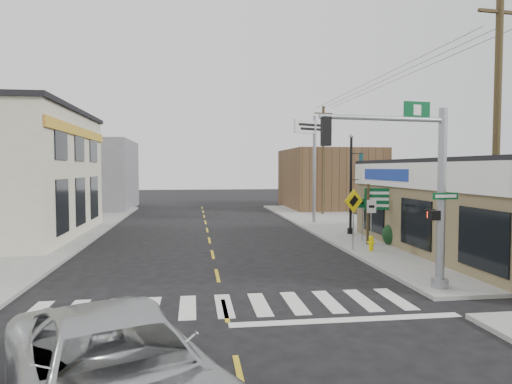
{
  "coord_description": "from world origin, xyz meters",
  "views": [
    {
      "loc": [
        -0.82,
        -12.05,
        3.82
      ],
      "look_at": [
        1.82,
        7.16,
        2.8
      ],
      "focal_mm": 32.0,
      "sensor_mm": 36.0,
      "label": 1
    }
  ],
  "objects": [
    {
      "name": "bare_tree",
      "position": [
        9.89,
        6.07,
        3.78
      ],
      "size": [
        2.32,
        2.32,
        4.65
      ],
      "rotation": [
        0.0,
        0.0,
        -0.28
      ],
      "color": "black",
      "rests_on": "sidewalk_right"
    },
    {
      "name": "sidewalk_left",
      "position": [
        -9.0,
        13.0,
        0.07
      ],
      "size": [
        6.0,
        38.0,
        0.13
      ],
      "primitive_type": "cube",
      "color": "gray",
      "rests_on": "ground"
    },
    {
      "name": "dance_center_sign",
      "position": [
        7.32,
        18.09,
        5.53
      ],
      "size": [
        3.4,
        0.21,
        7.22
      ],
      "rotation": [
        0.0,
        0.0,
        0.43
      ],
      "color": "gray",
      "rests_on": "sidewalk_right"
    },
    {
      "name": "center_line",
      "position": [
        0.0,
        8.0,
        0.01
      ],
      "size": [
        0.12,
        56.0,
        0.01
      ],
      "primitive_type": "cube",
      "color": "gold",
      "rests_on": "ground"
    },
    {
      "name": "bldg_distant_right",
      "position": [
        12.0,
        30.0,
        2.8
      ],
      "size": [
        8.0,
        10.0,
        5.6
      ],
      "primitive_type": "cube",
      "color": "brown",
      "rests_on": "ground"
    },
    {
      "name": "shrub_back",
      "position": [
        8.84,
        8.76,
        0.59
      ],
      "size": [
        1.22,
        1.22,
        0.92
      ],
      "primitive_type": "ellipsoid",
      "color": "black",
      "rests_on": "sidewalk_right"
    },
    {
      "name": "guide_sign",
      "position": [
        8.2,
        8.87,
        2.02
      ],
      "size": [
        1.67,
        0.14,
        2.93
      ],
      "rotation": [
        0.0,
        0.0,
        -0.31
      ],
      "color": "#4C3D23",
      "rests_on": "sidewalk_right"
    },
    {
      "name": "ground",
      "position": [
        0.0,
        0.0,
        0.0
      ],
      "size": [
        140.0,
        140.0,
        0.0
      ],
      "primitive_type": "plane",
      "color": "black",
      "rests_on": "ground"
    },
    {
      "name": "bldg_distant_left",
      "position": [
        -11.0,
        32.0,
        3.2
      ],
      "size": [
        9.0,
        10.0,
        6.4
      ],
      "primitive_type": "cube",
      "color": "gray",
      "rests_on": "ground"
    },
    {
      "name": "sidewalk_right",
      "position": [
        9.0,
        13.0,
        0.07
      ],
      "size": [
        6.0,
        38.0,
        0.13
      ],
      "primitive_type": "cube",
      "color": "gray",
      "rests_on": "ground"
    },
    {
      "name": "shrub_front",
      "position": [
        9.41,
        1.86,
        0.67
      ],
      "size": [
        1.43,
        1.43,
        1.08
      ],
      "primitive_type": "ellipsoid",
      "color": "#233E19",
      "rests_on": "sidewalk_right"
    },
    {
      "name": "suv",
      "position": [
        -1.97,
        -5.36,
        0.82
      ],
      "size": [
        4.77,
        6.52,
        1.65
      ],
      "primitive_type": "imported",
      "rotation": [
        0.0,
        0.0,
        0.39
      ],
      "color": "#B5B8BB",
      "rests_on": "ground"
    },
    {
      "name": "ped_crossing_sign",
      "position": [
        6.3,
        7.54,
        2.02
      ],
      "size": [
        1.07,
        0.08,
        2.76
      ],
      "rotation": [
        0.0,
        0.0,
        0.39
      ],
      "color": "gray",
      "rests_on": "sidewalk_right"
    },
    {
      "name": "fire_hydrant",
      "position": [
        7.02,
        7.23,
        0.5
      ],
      "size": [
        0.21,
        0.21,
        0.68
      ],
      "rotation": [
        0.0,
        0.0,
        -0.12
      ],
      "color": "#E7D400",
      "rests_on": "sidewalk_right"
    },
    {
      "name": "crosswalk",
      "position": [
        0.0,
        0.4,
        0.01
      ],
      "size": [
        11.0,
        2.2,
        0.01
      ],
      "primitive_type": "cube",
      "color": "silver",
      "rests_on": "ground"
    },
    {
      "name": "utility_pole_far",
      "position": [
        9.5,
        23.48,
        4.55
      ],
      "size": [
        1.5,
        0.22,
        8.62
      ],
      "rotation": [
        0.0,
        0.0,
        0.09
      ],
      "color": "#41271C",
      "rests_on": "sidewalk_right"
    },
    {
      "name": "utility_pole_near",
      "position": [
        9.5,
        2.38,
        5.05
      ],
      "size": [
        1.67,
        0.25,
        9.6
      ],
      "rotation": [
        0.0,
        0.0,
        0.08
      ],
      "color": "#4B3824",
      "rests_on": "sidewalk_right"
    },
    {
      "name": "lamp_post",
      "position": [
        7.98,
        12.47,
        3.41
      ],
      "size": [
        0.73,
        0.58,
        5.65
      ],
      "rotation": [
        0.0,
        0.0,
        -0.04
      ],
      "color": "black",
      "rests_on": "sidewalk_right"
    },
    {
      "name": "traffic_signal_pole",
      "position": [
        6.03,
        0.95,
        3.51
      ],
      "size": [
        4.47,
        0.37,
        5.67
      ],
      "rotation": [
        0.0,
        0.0,
        0.13
      ],
      "color": "gray",
      "rests_on": "sidewalk_right"
    }
  ]
}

